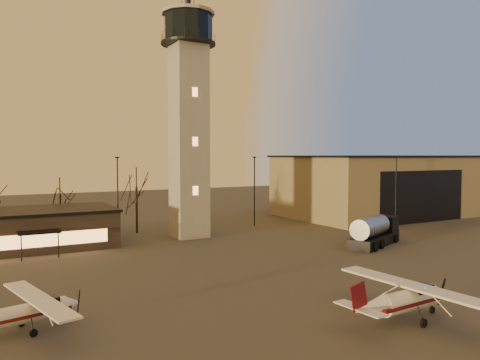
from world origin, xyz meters
The scene contains 8 objects.
ground centered at (0.00, 0.00, 0.00)m, with size 220.00×220.00×0.00m, color #3C3937.
control_tower centered at (0.00, 30.00, 16.33)m, with size 6.80×6.80×32.60m.
hangar centered at (36.00, 33.98, 5.15)m, with size 30.60×20.60×10.30m.
light_poles centered at (0.50, 31.00, 5.41)m, with size 58.50×12.25×10.14m.
tree_row centered at (-13.70, 39.16, 5.94)m, with size 37.20×9.20×8.80m.
cessna_front centered at (0.38, -4.58, 1.07)m, with size 8.97×11.33×3.12m.
cessna_rear centered at (-20.46, 5.03, 0.91)m, with size 7.72×9.68×2.67m.
fuel_truck centered at (16.29, 14.36, 1.36)m, with size 9.52×6.12×3.43m.
Camera 1 is at (-22.97, -24.58, 10.32)m, focal length 35.00 mm.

